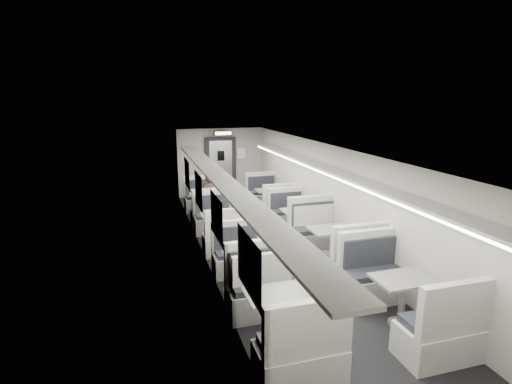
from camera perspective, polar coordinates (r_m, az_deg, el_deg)
room at (r=8.63m, az=2.84°, el=-1.90°), size 3.24×12.24×2.64m
booth_left_a at (r=11.88m, az=-7.34°, el=-1.87°), size 0.99×2.02×1.08m
booth_left_b at (r=9.84m, az=-5.29°, el=-5.06°), size 1.01×2.05×1.10m
booth_left_c at (r=7.48m, az=-1.29°, el=-11.28°), size 0.98×2.00×1.07m
booth_left_d at (r=6.02m, az=3.14°, el=-17.37°), size 1.11×2.25×1.20m
booth_right_a at (r=12.31m, az=1.90°, el=-1.21°), size 1.00×2.02×1.08m
booth_right_b at (r=10.26m, az=5.93°, el=-4.35°), size 0.99×2.00×1.07m
booth_right_c at (r=8.59m, az=10.84°, el=-7.67°), size 1.16×2.36×1.26m
booth_right_d at (r=6.79m, az=20.15°, el=-14.39°), size 1.12×2.28×1.22m
passenger at (r=11.24m, az=-6.50°, el=-0.89°), size 0.54×0.38×1.43m
window_a at (r=11.52m, az=-9.82°, el=2.61°), size 0.02×1.18×0.84m
window_b at (r=9.39m, az=-8.21°, el=0.18°), size 0.02×1.18×0.84m
window_c at (r=7.29m, az=-5.65°, el=-3.65°), size 0.02×1.18×0.84m
window_d at (r=5.28m, az=-1.03°, el=-10.46°), size 0.02×1.18×0.84m
luggage_rack_left at (r=7.86m, az=-4.98°, el=1.89°), size 0.46×10.40×0.09m
luggage_rack_right at (r=8.69m, az=11.33°, el=2.80°), size 0.46×10.40×0.09m
vestibule_door at (r=14.27m, az=-5.05°, el=3.58°), size 1.10×0.13×2.10m
exit_sign at (r=13.63m, az=-4.75°, el=8.38°), size 0.62×0.12×0.16m
wall_notice at (r=14.35m, az=-2.13°, el=5.54°), size 0.32×0.02×0.40m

